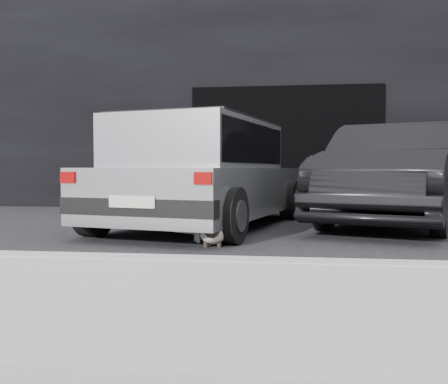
# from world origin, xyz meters

# --- Properties ---
(ground) EXTENTS (80.00, 80.00, 0.00)m
(ground) POSITION_xyz_m (0.00, 0.00, 0.00)
(ground) COLOR black
(ground) RESTS_ON ground
(building_facade) EXTENTS (34.00, 4.00, 5.00)m
(building_facade) POSITION_xyz_m (1.00, 6.00, 2.50)
(building_facade) COLOR black
(building_facade) RESTS_ON ground
(garage_opening) EXTENTS (4.00, 0.10, 2.60)m
(garage_opening) POSITION_xyz_m (1.00, 3.99, 1.30)
(garage_opening) COLOR black
(garage_opening) RESTS_ON ground
(curb) EXTENTS (18.00, 0.25, 0.12)m
(curb) POSITION_xyz_m (1.00, -2.60, 0.06)
(curb) COLOR #989993
(curb) RESTS_ON ground
(sidewalk) EXTENTS (18.00, 2.20, 0.11)m
(sidewalk) POSITION_xyz_m (1.00, -3.80, 0.06)
(sidewalk) COLOR #989993
(sidewalk) RESTS_ON ground
(silver_hatchback) EXTENTS (2.84, 4.58, 1.57)m
(silver_hatchback) POSITION_xyz_m (-0.16, 0.54, 0.86)
(silver_hatchback) COLOR #ACAFB1
(silver_hatchback) RESTS_ON ground
(second_car) EXTENTS (3.13, 5.05, 1.57)m
(second_car) POSITION_xyz_m (2.69, 1.36, 0.79)
(second_car) COLOR black
(second_car) RESTS_ON ground
(cat_siamese) EXTENTS (0.36, 0.88, 0.30)m
(cat_siamese) POSITION_xyz_m (0.24, -1.18, 0.14)
(cat_siamese) COLOR beige
(cat_siamese) RESTS_ON ground
(cat_white) EXTENTS (0.76, 0.47, 0.38)m
(cat_white) POSITION_xyz_m (0.20, -0.84, 0.19)
(cat_white) COLOR white
(cat_white) RESTS_ON ground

